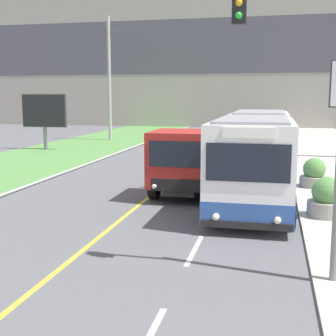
# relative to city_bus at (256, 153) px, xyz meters

# --- Properties ---
(apartment_block_background) EXTENTS (80.00, 8.04, 18.51)m
(apartment_block_background) POSITION_rel_city_bus_xyz_m (-3.96, 42.44, 7.65)
(apartment_block_background) COLOR gray
(apartment_block_background) RESTS_ON ground_plane
(city_bus) EXTENTS (2.69, 12.52, 3.15)m
(city_bus) POSITION_rel_city_bus_xyz_m (0.00, 0.00, 0.00)
(city_bus) COLOR white
(city_bus) RESTS_ON ground_plane
(dump_truck) EXTENTS (2.58, 6.38, 2.57)m
(dump_truck) POSITION_rel_city_bus_xyz_m (-2.53, -0.95, -0.29)
(dump_truck) COLOR black
(dump_truck) RESTS_ON ground_plane
(utility_pole_far) EXTENTS (1.80, 0.28, 10.43)m
(utility_pole_far) POSITION_rel_city_bus_xyz_m (-13.17, 19.73, 3.67)
(utility_pole_far) COLOR #9E9E99
(utility_pole_far) RESTS_ON ground_plane
(traffic_light_mast) EXTENTS (2.28, 0.32, 6.47)m
(traffic_light_mast) POSITION_rel_city_bus_xyz_m (1.34, -8.87, 2.49)
(traffic_light_mast) COLOR slate
(traffic_light_mast) RESTS_ON ground_plane
(billboard_small) EXTENTS (3.32, 0.24, 3.96)m
(billboard_small) POSITION_rel_city_bus_xyz_m (-15.29, 11.95, 1.09)
(billboard_small) COLOR #59595B
(billboard_small) RESTS_ON ground_plane
(planter_round_near) EXTENTS (1.16, 1.16, 1.27)m
(planter_round_near) POSITION_rel_city_bus_xyz_m (2.34, -3.50, -0.97)
(planter_round_near) COLOR gray
(planter_round_near) RESTS_ON sidewalk_right
(planter_round_second) EXTENTS (1.16, 1.16, 1.22)m
(planter_round_second) POSITION_rel_city_bus_xyz_m (2.36, 1.49, -0.99)
(planter_round_second) COLOR gray
(planter_round_second) RESTS_ON sidewalk_right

